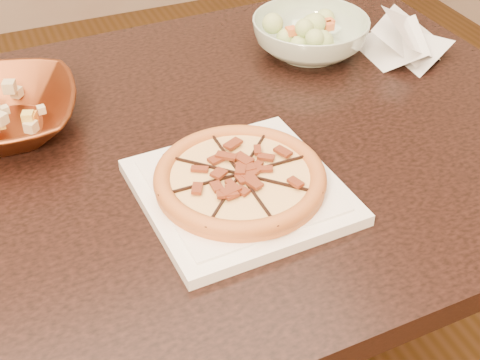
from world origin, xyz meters
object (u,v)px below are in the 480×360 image
(dining_table, at_px, (163,203))
(salad_bowl, at_px, (310,36))
(pizza, at_px, (240,178))
(plate, at_px, (240,191))

(dining_table, relative_size, salad_bowl, 6.32)
(salad_bowl, bearing_deg, pizza, -130.13)
(plate, height_order, salad_bowl, salad_bowl)
(dining_table, distance_m, pizza, 0.22)
(dining_table, relative_size, pizza, 5.78)
(dining_table, bearing_deg, salad_bowl, 28.73)
(pizza, distance_m, salad_bowl, 0.46)
(dining_table, height_order, pizza, pizza)
(salad_bowl, bearing_deg, plate, -130.13)
(pizza, height_order, salad_bowl, salad_bowl)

